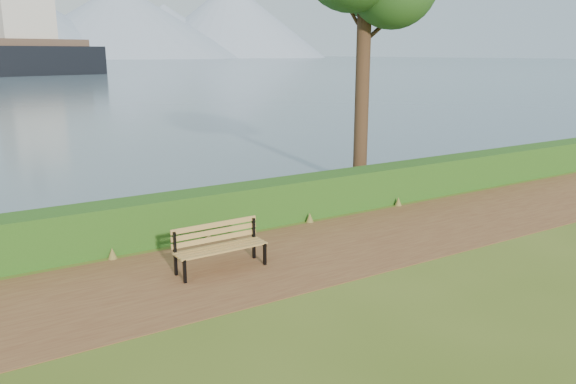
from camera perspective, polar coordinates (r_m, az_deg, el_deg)
ground at (r=11.37m, az=1.27°, el=-6.93°), size 140.00×140.00×0.00m
path at (r=11.60m, az=0.46°, el=-6.46°), size 40.00×3.40×0.01m
hedge at (r=13.36m, az=-4.80°, el=-1.51°), size 32.00×0.85×1.00m
bench at (r=10.84m, az=-7.05°, el=-5.20°), size 1.79×0.55×0.89m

